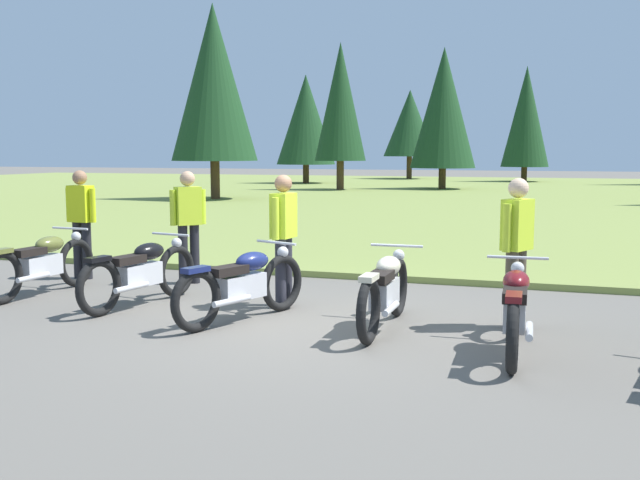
{
  "coord_description": "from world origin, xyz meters",
  "views": [
    {
      "loc": [
        2.79,
        -7.79,
        1.96
      ],
      "look_at": [
        0.0,
        0.6,
        0.9
      ],
      "focal_mm": 41.68,
      "sensor_mm": 36.0,
      "label": 1
    }
  ],
  "objects_px": {
    "rider_in_hivis_vest": "(284,232)",
    "rider_checking_bike": "(188,220)",
    "rider_with_back_turned": "(517,244)",
    "motorcycle_olive": "(42,263)",
    "rider_near_row_end": "(81,217)",
    "motorcycle_black": "(141,272)",
    "motorcycle_cream": "(385,290)",
    "motorcycle_maroon": "(515,309)",
    "motorcycle_navy": "(243,284)"
  },
  "relations": [
    {
      "from": "motorcycle_olive",
      "to": "motorcycle_black",
      "type": "distance_m",
      "value": 1.7
    },
    {
      "from": "motorcycle_black",
      "to": "rider_with_back_turned",
      "type": "bearing_deg",
      "value": 3.2
    },
    {
      "from": "motorcycle_black",
      "to": "motorcycle_cream",
      "type": "bearing_deg",
      "value": -4.01
    },
    {
      "from": "rider_checking_bike",
      "to": "rider_with_back_turned",
      "type": "bearing_deg",
      "value": -15.96
    },
    {
      "from": "motorcycle_olive",
      "to": "motorcycle_black",
      "type": "xyz_separation_m",
      "value": [
        1.68,
        -0.21,
        0.0
      ]
    },
    {
      "from": "motorcycle_black",
      "to": "motorcycle_cream",
      "type": "distance_m",
      "value": 3.24
    },
    {
      "from": "rider_checking_bike",
      "to": "motorcycle_black",
      "type": "bearing_deg",
      "value": -83.3
    },
    {
      "from": "rider_checking_bike",
      "to": "motorcycle_cream",
      "type": "bearing_deg",
      "value": -28.42
    },
    {
      "from": "motorcycle_navy",
      "to": "rider_checking_bike",
      "type": "xyz_separation_m",
      "value": [
        -1.77,
        1.99,
        0.51
      ]
    },
    {
      "from": "motorcycle_black",
      "to": "motorcycle_navy",
      "type": "relative_size",
      "value": 1.04
    },
    {
      "from": "rider_in_hivis_vest",
      "to": "rider_checking_bike",
      "type": "bearing_deg",
      "value": 150.43
    },
    {
      "from": "motorcycle_cream",
      "to": "motorcycle_maroon",
      "type": "bearing_deg",
      "value": -21.63
    },
    {
      "from": "motorcycle_navy",
      "to": "rider_checking_bike",
      "type": "height_order",
      "value": "rider_checking_bike"
    },
    {
      "from": "rider_near_row_end",
      "to": "rider_with_back_turned",
      "type": "height_order",
      "value": "same"
    },
    {
      "from": "motorcycle_maroon",
      "to": "rider_with_back_turned",
      "type": "distance_m",
      "value": 1.17
    },
    {
      "from": "rider_with_back_turned",
      "to": "rider_checking_bike",
      "type": "xyz_separation_m",
      "value": [
        -4.79,
        1.37,
        0.0
      ]
    },
    {
      "from": "rider_with_back_turned",
      "to": "rider_in_hivis_vest",
      "type": "bearing_deg",
      "value": 174.56
    },
    {
      "from": "rider_in_hivis_vest",
      "to": "motorcycle_maroon",
      "type": "bearing_deg",
      "value": -24.36
    },
    {
      "from": "rider_near_row_end",
      "to": "motorcycle_black",
      "type": "bearing_deg",
      "value": -37.4
    },
    {
      "from": "motorcycle_black",
      "to": "motorcycle_cream",
      "type": "height_order",
      "value": "same"
    },
    {
      "from": "motorcycle_maroon",
      "to": "rider_in_hivis_vest",
      "type": "relative_size",
      "value": 1.26
    },
    {
      "from": "motorcycle_olive",
      "to": "rider_near_row_end",
      "type": "distance_m",
      "value": 1.42
    },
    {
      "from": "motorcycle_cream",
      "to": "motorcycle_olive",
      "type": "bearing_deg",
      "value": 174.89
    },
    {
      "from": "motorcycle_cream",
      "to": "rider_with_back_turned",
      "type": "bearing_deg",
      "value": 19.55
    },
    {
      "from": "motorcycle_navy",
      "to": "motorcycle_maroon",
      "type": "bearing_deg",
      "value": -8.0
    },
    {
      "from": "motorcycle_olive",
      "to": "rider_near_row_end",
      "type": "relative_size",
      "value": 1.26
    },
    {
      "from": "motorcycle_maroon",
      "to": "rider_near_row_end",
      "type": "distance_m",
      "value": 7.04
    },
    {
      "from": "rider_in_hivis_vest",
      "to": "rider_checking_bike",
      "type": "height_order",
      "value": "same"
    },
    {
      "from": "motorcycle_black",
      "to": "motorcycle_cream",
      "type": "xyz_separation_m",
      "value": [
        3.23,
        -0.23,
        0.0
      ]
    },
    {
      "from": "rider_with_back_turned",
      "to": "rider_in_hivis_vest",
      "type": "height_order",
      "value": "same"
    },
    {
      "from": "rider_in_hivis_vest",
      "to": "motorcycle_black",
      "type": "bearing_deg",
      "value": -163.13
    },
    {
      "from": "motorcycle_maroon",
      "to": "rider_checking_bike",
      "type": "relative_size",
      "value": 1.26
    },
    {
      "from": "rider_with_back_turned",
      "to": "rider_checking_bike",
      "type": "distance_m",
      "value": 4.98
    },
    {
      "from": "motorcycle_navy",
      "to": "motorcycle_cream",
      "type": "relative_size",
      "value": 0.95
    },
    {
      "from": "motorcycle_maroon",
      "to": "rider_near_row_end",
      "type": "bearing_deg",
      "value": 160.88
    },
    {
      "from": "rider_in_hivis_vest",
      "to": "rider_checking_bike",
      "type": "relative_size",
      "value": 1.0
    },
    {
      "from": "motorcycle_cream",
      "to": "rider_in_hivis_vest",
      "type": "height_order",
      "value": "rider_in_hivis_vest"
    },
    {
      "from": "motorcycle_cream",
      "to": "rider_checking_bike",
      "type": "height_order",
      "value": "rider_checking_bike"
    },
    {
      "from": "motorcycle_olive",
      "to": "motorcycle_cream",
      "type": "relative_size",
      "value": 1.0
    },
    {
      "from": "rider_near_row_end",
      "to": "rider_in_hivis_vest",
      "type": "height_order",
      "value": "same"
    },
    {
      "from": "rider_near_row_end",
      "to": "motorcycle_maroon",
      "type": "bearing_deg",
      "value": -19.12
    },
    {
      "from": "rider_in_hivis_vest",
      "to": "rider_checking_bike",
      "type": "xyz_separation_m",
      "value": [
        -1.93,
        1.1,
        0.0
      ]
    },
    {
      "from": "motorcycle_olive",
      "to": "motorcycle_black",
      "type": "bearing_deg",
      "value": -7.2
    },
    {
      "from": "rider_in_hivis_vest",
      "to": "motorcycle_cream",
      "type": "bearing_deg",
      "value": -26.88
    },
    {
      "from": "motorcycle_olive",
      "to": "rider_with_back_turned",
      "type": "distance_m",
      "value": 6.3
    },
    {
      "from": "motorcycle_navy",
      "to": "rider_near_row_end",
      "type": "bearing_deg",
      "value": 152.25
    },
    {
      "from": "motorcycle_olive",
      "to": "rider_near_row_end",
      "type": "xyz_separation_m",
      "value": [
        -0.28,
        1.29,
        0.51
      ]
    },
    {
      "from": "motorcycle_olive",
      "to": "rider_near_row_end",
      "type": "height_order",
      "value": "rider_near_row_end"
    },
    {
      "from": "motorcycle_maroon",
      "to": "rider_near_row_end",
      "type": "xyz_separation_m",
      "value": [
        -6.63,
        2.3,
        0.51
      ]
    },
    {
      "from": "motorcycle_olive",
      "to": "motorcycle_cream",
      "type": "height_order",
      "value": "same"
    }
  ]
}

